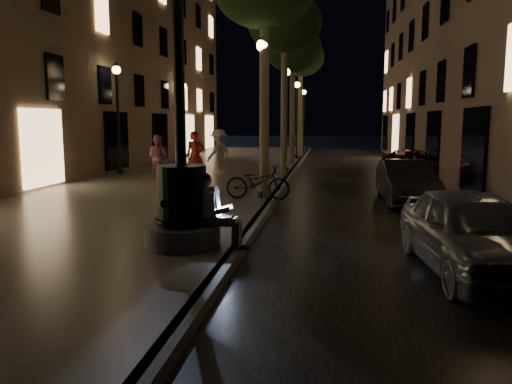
% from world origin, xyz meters
% --- Properties ---
extents(ground, '(120.00, 120.00, 0.00)m').
position_xyz_m(ground, '(0.00, 15.00, 0.00)').
color(ground, black).
rests_on(ground, ground).
extents(cobble_lane, '(6.00, 45.00, 0.02)m').
position_xyz_m(cobble_lane, '(3.00, 15.00, 0.01)').
color(cobble_lane, black).
rests_on(cobble_lane, ground).
extents(promenade, '(8.00, 45.00, 0.20)m').
position_xyz_m(promenade, '(-4.00, 15.00, 0.10)').
color(promenade, slate).
rests_on(promenade, ground).
extents(curb_strip, '(0.25, 45.00, 0.20)m').
position_xyz_m(curb_strip, '(0.00, 15.00, 0.10)').
color(curb_strip, '#59595B').
rests_on(curb_strip, ground).
extents(building_left, '(8.00, 36.00, 15.00)m').
position_xyz_m(building_left, '(-12.00, 18.00, 7.50)').
color(building_left, '#7B614D').
rests_on(building_left, ground).
extents(fountain_lamppost, '(1.40, 1.40, 5.21)m').
position_xyz_m(fountain_lamppost, '(-1.00, 2.00, 1.21)').
color(fountain_lamppost, '#59595B').
rests_on(fountain_lamppost, promenade).
extents(seated_man_laptop, '(1.00, 0.34, 1.37)m').
position_xyz_m(seated_man_laptop, '(-0.39, 2.00, 0.92)').
color(seated_man_laptop, tan).
rests_on(seated_man_laptop, promenade).
extents(tree_second, '(3.00, 3.00, 7.40)m').
position_xyz_m(tree_second, '(-0.20, 14.00, 6.33)').
color(tree_second, '#6B604C').
rests_on(tree_second, promenade).
extents(tree_third, '(3.00, 3.00, 7.20)m').
position_xyz_m(tree_third, '(-0.30, 20.00, 6.14)').
color(tree_third, '#6B604C').
rests_on(tree_third, promenade).
extents(tree_far, '(3.00, 3.00, 7.50)m').
position_xyz_m(tree_far, '(-0.22, 26.00, 6.43)').
color(tree_far, '#6B604C').
rests_on(tree_far, promenade).
extents(lamp_curb_a, '(0.36, 0.36, 4.81)m').
position_xyz_m(lamp_curb_a, '(-0.30, 8.00, 3.24)').
color(lamp_curb_a, black).
rests_on(lamp_curb_a, promenade).
extents(lamp_curb_b, '(0.36, 0.36, 4.81)m').
position_xyz_m(lamp_curb_b, '(-0.30, 16.00, 3.24)').
color(lamp_curb_b, black).
rests_on(lamp_curb_b, promenade).
extents(lamp_curb_c, '(0.36, 0.36, 4.81)m').
position_xyz_m(lamp_curb_c, '(-0.30, 24.00, 3.24)').
color(lamp_curb_c, black).
rests_on(lamp_curb_c, promenade).
extents(lamp_curb_d, '(0.36, 0.36, 4.81)m').
position_xyz_m(lamp_curb_d, '(-0.30, 32.00, 3.24)').
color(lamp_curb_d, black).
rests_on(lamp_curb_d, promenade).
extents(lamp_left_b, '(0.36, 0.36, 4.81)m').
position_xyz_m(lamp_left_b, '(-7.40, 14.00, 3.24)').
color(lamp_left_b, black).
rests_on(lamp_left_b, promenade).
extents(lamp_left_c, '(0.36, 0.36, 4.81)m').
position_xyz_m(lamp_left_c, '(-7.40, 24.00, 3.24)').
color(lamp_left_c, black).
rests_on(lamp_left_c, promenade).
extents(stroller, '(0.67, 1.01, 1.03)m').
position_xyz_m(stroller, '(-3.34, 9.29, 0.72)').
color(stroller, black).
rests_on(stroller, promenade).
extents(car_front, '(2.00, 4.21, 1.39)m').
position_xyz_m(car_front, '(4.00, 1.71, 0.70)').
color(car_front, '#9DA0A5').
rests_on(car_front, ground).
extents(car_second, '(1.50, 4.04, 1.32)m').
position_xyz_m(car_second, '(4.00, 8.74, 0.66)').
color(car_second, black).
rests_on(car_second, ground).
extents(car_third, '(2.11, 4.49, 1.24)m').
position_xyz_m(car_third, '(5.20, 15.84, 0.62)').
color(car_third, maroon).
rests_on(car_third, ground).
extents(pedestrian_red, '(0.81, 0.69, 1.90)m').
position_xyz_m(pedestrian_red, '(-3.45, 11.99, 1.15)').
color(pedestrian_red, red).
rests_on(pedestrian_red, promenade).
extents(pedestrian_pink, '(1.02, 0.91, 1.75)m').
position_xyz_m(pedestrian_pink, '(-5.09, 12.37, 1.08)').
color(pedestrian_pink, '#C56886').
rests_on(pedestrian_pink, promenade).
extents(pedestrian_white, '(1.25, 1.45, 1.95)m').
position_xyz_m(pedestrian_white, '(-2.91, 13.73, 1.17)').
color(pedestrian_white, silver).
rests_on(pedestrian_white, promenade).
extents(bicycle, '(1.94, 0.76, 1.01)m').
position_xyz_m(bicycle, '(-0.40, 7.70, 0.70)').
color(bicycle, black).
rests_on(bicycle, promenade).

